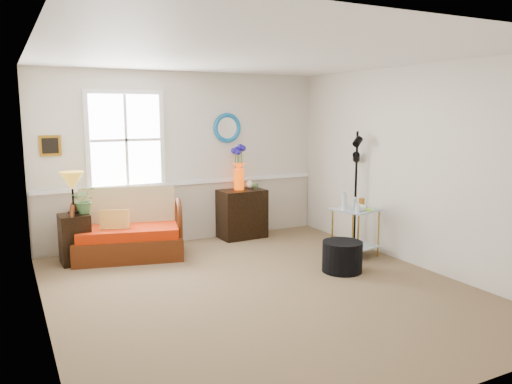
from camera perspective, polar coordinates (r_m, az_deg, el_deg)
name	(u,v)px	position (r m, az deg, el deg)	size (l,w,h in m)	color
floor	(260,290)	(5.79, 0.52, -11.11)	(4.50, 5.00, 0.01)	brown
ceiling	(261,55)	(5.46, 0.56, 15.40)	(4.50, 5.00, 0.01)	white
walls	(261,177)	(5.48, 0.54, 1.75)	(4.51, 5.01, 2.60)	beige
wainscot	(187,212)	(7.87, -7.92, -2.31)	(4.46, 0.02, 0.90)	#B4A48D
chair_rail	(186,183)	(7.78, -7.97, 1.07)	(4.46, 0.04, 0.06)	white
window	(126,140)	(7.47, -14.65, 5.77)	(1.14, 0.06, 1.44)	white
picture	(50,146)	(7.33, -22.48, 4.91)	(0.28, 0.03, 0.28)	#AC771A
mirror	(227,128)	(7.97, -3.34, 7.33)	(0.47, 0.47, 0.07)	#1773B0
loveseat	(128,224)	(7.11, -14.43, -3.59)	(1.44, 0.82, 0.94)	#581E0A
throw_pillow	(115,224)	(7.04, -15.84, -3.54)	(0.38, 0.10, 0.38)	orange
lamp_stand	(75,239)	(7.08, -19.98, -5.07)	(0.37, 0.37, 0.66)	black
table_lamp	(73,193)	(6.96, -20.21, -0.14)	(0.31, 0.31, 0.57)	gold
potted_plant	(85,203)	(7.01, -19.00, -1.19)	(0.33, 0.36, 0.28)	#416A37
cabinet	(242,214)	(8.00, -1.64, -2.49)	(0.72, 0.47, 0.78)	black
flower_vase	(239,168)	(7.90, -1.97, 2.78)	(0.21, 0.21, 0.70)	#E23F02
side_table	(355,233)	(7.11, 11.28, -4.56)	(0.53, 0.53, 0.68)	#AF8D30
tabletop_items	(355,200)	(6.98, 11.27, -0.94)	(0.42, 0.42, 0.25)	silver
floor_lamp	(356,190)	(7.48, 11.32, 0.21)	(0.25, 0.25, 1.73)	black
ottoman	(342,257)	(6.45, 9.82, -7.28)	(0.51, 0.51, 0.39)	black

